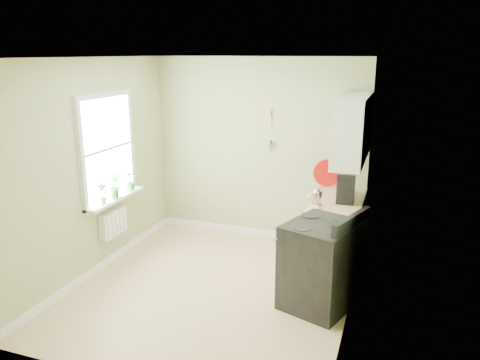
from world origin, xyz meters
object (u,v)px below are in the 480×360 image
(kettle, at_px, (316,196))
(coffee_maker, at_px, (346,188))
(stove, at_px, (321,264))
(stand_mixer, at_px, (346,184))

(kettle, height_order, coffee_maker, coffee_maker)
(stove, height_order, kettle, kettle)
(stove, distance_m, stand_mixer, 1.42)
(stand_mixer, relative_size, kettle, 2.01)
(kettle, relative_size, coffee_maker, 0.52)
(stand_mixer, bearing_deg, kettle, -124.08)
(kettle, xyz_separation_m, coffee_maker, (0.34, 0.19, 0.08))
(stand_mixer, xyz_separation_m, coffee_maker, (0.02, -0.27, 0.01))
(stand_mixer, height_order, kettle, stand_mixer)
(stand_mixer, bearing_deg, stove, -93.79)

